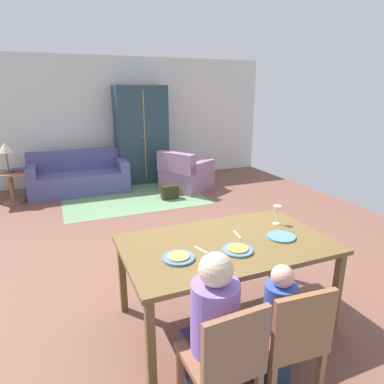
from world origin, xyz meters
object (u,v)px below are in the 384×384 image
object	(u,v)px
dining_table	(227,249)
wine_glass	(277,211)
plate_near_man	(179,258)
handbag	(170,192)
armchair	(185,175)
book_lower	(21,171)
plate_near_child	(238,250)
person_child	(275,327)
table_lamp	(5,149)
dining_chair_man	(225,358)
person_man	(212,336)
plate_near_woman	(281,237)
side_table	(11,183)
couch	(79,177)
dining_chair_child	(291,336)
book_upper	(18,169)
armoire	(141,135)

from	to	relation	value
dining_table	wine_glass	distance (m)	0.69
plate_near_man	handbag	world-z (taller)	plate_near_man
armchair	book_lower	world-z (taller)	armchair
plate_near_child	person_child	bearing A→B (deg)	-89.76
plate_near_child	armchair	bearing A→B (deg)	74.11
plate_near_man	table_lamp	bearing A→B (deg)	109.08
wine_glass	dining_chair_man	world-z (taller)	wine_glass
person_man	dining_table	bearing A→B (deg)	55.84
handbag	plate_near_woman	bearing A→B (deg)	-93.19
plate_near_woman	plate_near_man	bearing A→B (deg)	-178.82
person_child	armchair	distance (m)	4.87
plate_near_woman	armchair	xyz separation A→B (m)	(0.71, 4.10, -0.45)
dining_table	plate_near_woman	distance (m)	0.50
dining_table	plate_near_woman	bearing A→B (deg)	-11.66
wine_glass	person_child	bearing A→B (deg)	-125.03
plate_near_man	side_table	size ratio (longest dim) A/B	0.43
plate_near_woman	table_lamp	bearing A→B (deg)	119.31
side_table	handbag	distance (m)	2.90
couch	handbag	distance (m)	1.94
couch	book_lower	distance (m)	1.09
couch	table_lamp	xyz separation A→B (m)	(-1.20, -0.26, 0.71)
book_lower	plate_near_man	bearing A→B (deg)	-73.08
plate_near_woman	person_child	distance (m)	0.86
plate_near_man	book_lower	size ratio (longest dim) A/B	1.14
dining_table	dining_chair_child	bearing A→B (deg)	-90.40
plate_near_child	book_lower	bearing A→B (deg)	112.11
dining_table	handbag	size ratio (longest dim) A/B	5.51
table_lamp	wine_glass	bearing A→B (deg)	-57.64
plate_near_woman	book_upper	world-z (taller)	plate_near_woman
wine_glass	person_child	world-z (taller)	wine_glass
side_table	book_upper	size ratio (longest dim) A/B	2.64
wine_glass	dining_chair_man	distance (m)	1.60
couch	side_table	bearing A→B (deg)	-167.88
plate_near_child	plate_near_woman	world-z (taller)	same
wine_glass	dining_chair_child	world-z (taller)	wine_glass
plate_near_woman	book_upper	bearing A→B (deg)	117.88
couch	book_lower	bearing A→B (deg)	-163.55
dining_chair_child	side_table	size ratio (longest dim) A/B	1.50
plate_near_woman	book_lower	size ratio (longest dim) A/B	1.14
plate_near_child	armoire	size ratio (longest dim) A/B	0.12
dining_chair_child	book_lower	world-z (taller)	dining_chair_child
armchair	person_man	bearing A→B (deg)	-109.56
book_lower	person_man	bearing A→B (deg)	-74.97
dining_chair_child	person_child	bearing A→B (deg)	87.15
plate_near_child	dining_chair_child	distance (m)	0.76
dining_chair_child	table_lamp	size ratio (longest dim) A/B	1.61
plate_near_man	book_upper	size ratio (longest dim) A/B	1.14
wine_glass	armoire	size ratio (longest dim) A/B	0.09
table_lamp	side_table	bearing A→B (deg)	-90.00
dining_table	table_lamp	size ratio (longest dim) A/B	3.26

